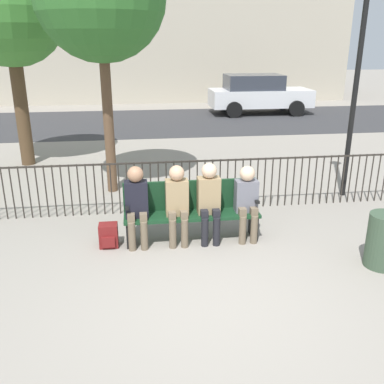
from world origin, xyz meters
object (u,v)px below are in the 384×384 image
(seated_person_1, at_px, (177,200))
(parked_car_0, at_px, (258,94))
(trash_bin, at_px, (384,241))
(seated_person_3, at_px, (247,198))
(park_bench, at_px, (191,208))
(lamp_post, at_px, (360,55))
(seated_person_2, at_px, (209,198))
(backpack, at_px, (109,236))
(seated_person_0, at_px, (137,201))
(tree_1, at_px, (8,10))

(seated_person_1, bearing_deg, parked_car_0, 68.78)
(seated_person_1, distance_m, trash_bin, 2.96)
(seated_person_3, xyz_separation_m, trash_bin, (1.66, -1.09, -0.29))
(park_bench, height_order, seated_person_1, seated_person_1)
(seated_person_1, distance_m, lamp_post, 4.41)
(seated_person_2, relative_size, backpack, 3.46)
(park_bench, bearing_deg, seated_person_2, -26.75)
(park_bench, height_order, seated_person_0, seated_person_0)
(park_bench, distance_m, trash_bin, 2.78)
(seated_person_1, relative_size, seated_person_3, 1.04)
(seated_person_2, height_order, tree_1, tree_1)
(trash_bin, bearing_deg, seated_person_0, 161.82)
(park_bench, bearing_deg, seated_person_1, -150.64)
(seated_person_1, bearing_deg, trash_bin, -21.86)
(seated_person_0, distance_m, trash_bin, 3.52)
(park_bench, height_order, seated_person_3, seated_person_3)
(park_bench, xyz_separation_m, seated_person_0, (-0.84, -0.13, 0.20))
(backpack, bearing_deg, seated_person_0, 0.57)
(park_bench, bearing_deg, lamp_post, 25.63)
(tree_1, bearing_deg, seated_person_1, -56.12)
(park_bench, bearing_deg, seated_person_3, -8.95)
(seated_person_3, distance_m, parked_car_0, 12.33)
(park_bench, xyz_separation_m, lamp_post, (3.30, 1.58, 2.20))
(seated_person_2, relative_size, tree_1, 0.25)
(seated_person_0, distance_m, lamp_post, 4.90)
(seated_person_0, xyz_separation_m, tree_1, (-2.70, 4.92, 2.89))
(park_bench, height_order, tree_1, tree_1)
(tree_1, height_order, lamp_post, tree_1)
(seated_person_0, distance_m, seated_person_3, 1.68)
(lamp_post, distance_m, trash_bin, 3.73)
(park_bench, height_order, lamp_post, lamp_post)
(seated_person_0, distance_m, parked_car_0, 12.91)
(seated_person_0, height_order, seated_person_1, seated_person_0)
(park_bench, relative_size, trash_bin, 2.72)
(tree_1, height_order, parked_car_0, tree_1)
(seated_person_1, distance_m, seated_person_2, 0.49)
(tree_1, distance_m, parked_car_0, 10.83)
(seated_person_0, height_order, tree_1, tree_1)
(backpack, relative_size, trash_bin, 0.47)
(seated_person_2, bearing_deg, seated_person_1, -179.89)
(seated_person_0, relative_size, trash_bin, 1.62)
(backpack, height_order, parked_car_0, parked_car_0)
(seated_person_1, distance_m, seated_person_3, 1.07)
(seated_person_3, height_order, lamp_post, lamp_post)
(park_bench, relative_size, seated_person_1, 1.69)
(seated_person_1, bearing_deg, seated_person_3, -0.14)
(park_bench, distance_m, backpack, 1.33)
(park_bench, xyz_separation_m, parked_car_0, (4.36, 11.69, 0.34))
(seated_person_1, bearing_deg, lamp_post, 25.88)
(seated_person_0, height_order, seated_person_2, seated_person_2)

